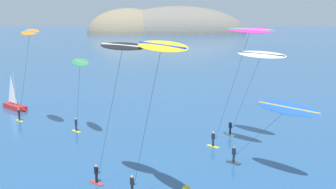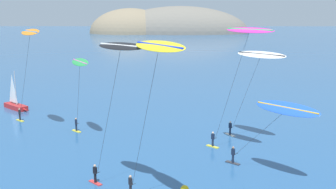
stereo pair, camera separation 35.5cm
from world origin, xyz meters
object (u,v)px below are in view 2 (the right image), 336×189
sailboat_near (17,105)px  kitesurfer_black (118,59)px  kitesurfer_orange (29,40)px  kitesurfer_yellow (156,59)px  kitesurfer_white (259,60)px  kitesurfer_magenta (246,40)px  kitesurfer_blue (283,112)px  kitesurfer_green (80,69)px  marker_buoy (185,189)px

sailboat_near → kitesurfer_black: bearing=-56.6°
kitesurfer_orange → kitesurfer_yellow: bearing=-53.7°
sailboat_near → kitesurfer_white: kitesurfer_white is taller
kitesurfer_magenta → kitesurfer_white: kitesurfer_magenta is taller
kitesurfer_blue → kitesurfer_white: kitesurfer_white is taller
kitesurfer_yellow → kitesurfer_green: 21.46m
kitesurfer_blue → kitesurfer_yellow: bearing=-147.9°
kitesurfer_blue → kitesurfer_magenta: size_ratio=0.56×
kitesurfer_green → kitesurfer_black: bearing=-67.6°
kitesurfer_orange → kitesurfer_magenta: bearing=-20.5°
kitesurfer_orange → kitesurfer_white: bearing=-9.9°
kitesurfer_green → marker_buoy: size_ratio=13.15×
kitesurfer_blue → marker_buoy: (-8.46, -3.00, -5.76)m
sailboat_near → kitesurfer_green: 19.48m
kitesurfer_magenta → kitesurfer_white: bearing=63.2°
kitesurfer_white → kitesurfer_magenta: bearing=-116.8°
kitesurfer_blue → kitesurfer_black: bearing=-167.0°
kitesurfer_green → marker_buoy: bearing=-53.0°
kitesurfer_blue → kitesurfer_orange: 30.70m
sailboat_near → kitesurfer_green: (12.42, -13.07, 7.38)m
kitesurfer_blue → kitesurfer_black: size_ratio=0.59×
kitesurfer_white → kitesurfer_yellow: 20.07m
kitesurfer_yellow → kitesurfer_black: (-3.03, 3.51, -0.48)m
marker_buoy → kitesurfer_magenta: bearing=55.4°
sailboat_near → kitesurfer_black: kitesurfer_black is taller
kitesurfer_magenta → sailboat_near: bearing=147.1°
kitesurfer_white → kitesurfer_black: 19.15m
kitesurfer_green → kitesurfer_orange: bearing=158.1°
kitesurfer_white → marker_buoy: size_ratio=14.65×
kitesurfer_black → kitesurfer_green: size_ratio=1.34×
kitesurfer_yellow → marker_buoy: size_ratio=18.25×
kitesurfer_blue → kitesurfer_black: (-13.61, -3.13, 4.92)m
sailboat_near → kitesurfer_green: size_ratio=0.62×
kitesurfer_white → sailboat_near: bearing=155.0°
kitesurfer_blue → kitesurfer_green: size_ratio=0.80×
kitesurfer_magenta → kitesurfer_white: (2.23, 4.41, -2.45)m
sailboat_near → kitesurfer_magenta: size_ratio=0.44×
sailboat_near → kitesurfer_black: size_ratio=0.46×
kitesurfer_black → marker_buoy: size_ratio=17.65×
kitesurfer_white → kitesurfer_green: size_ratio=1.11×
kitesurfer_green → sailboat_near: bearing=133.5°
sailboat_near → marker_buoy: (23.95, -28.39, -0.29)m
marker_buoy → kitesurfer_white: bearing=57.8°
kitesurfer_yellow → kitesurfer_black: size_ratio=1.03×
kitesurfer_magenta → kitesurfer_green: size_ratio=1.42×
marker_buoy → kitesurfer_blue: bearing=19.5°
kitesurfer_yellow → kitesurfer_orange: kitesurfer_yellow is taller
sailboat_near → kitesurfer_yellow: kitesurfer_yellow is taller
kitesurfer_white → kitesurfer_orange: size_ratio=0.82×
kitesurfer_yellow → kitesurfer_green: (-9.41, 18.96, -3.49)m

